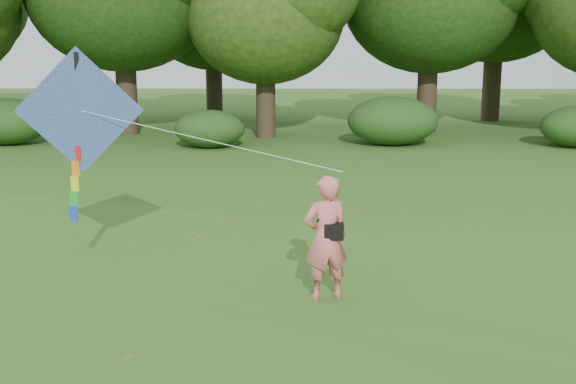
{
  "coord_description": "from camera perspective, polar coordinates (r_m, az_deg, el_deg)",
  "views": [
    {
      "loc": [
        -0.64,
        -9.94,
        4.05
      ],
      "look_at": [
        -0.82,
        2.0,
        1.5
      ],
      "focal_mm": 45.0,
      "sensor_mm": 36.0,
      "label": 1
    }
  ],
  "objects": [
    {
      "name": "crossbody_bag",
      "position": [
        11.25,
        3.62,
        -3.05
      ],
      "size": [
        0.43,
        0.2,
        0.75
      ],
      "color": "black",
      "rests_on": "ground"
    },
    {
      "name": "bystander_left",
      "position": [
        28.49,
        -15.52,
        5.34
      ],
      "size": [
        1.16,
        1.14,
        1.89
      ],
      "primitive_type": "imported",
      "rotation": [
        0.0,
        0.0,
        0.72
      ],
      "color": "#262632",
      "rests_on": "ground"
    },
    {
      "name": "tree_line",
      "position": [
        32.94,
        5.02,
        14.7
      ],
      "size": [
        54.7,
        15.3,
        9.48
      ],
      "color": "#3A2D1E",
      "rests_on": "ground"
    },
    {
      "name": "shrub_band",
      "position": [
        27.73,
        0.67,
        5.43
      ],
      "size": [
        39.15,
        3.22,
        1.88
      ],
      "color": "#264919",
      "rests_on": "ground"
    },
    {
      "name": "ground",
      "position": [
        10.76,
        4.26,
        -10.1
      ],
      "size": [
        100.0,
        100.0,
        0.0
      ],
      "primitive_type": "plane",
      "color": "#265114",
      "rests_on": "ground"
    },
    {
      "name": "fallen_leaves",
      "position": [
        12.36,
        2.12,
        -7.06
      ],
      "size": [
        8.79,
        11.62,
        0.01
      ],
      "color": "brown",
      "rests_on": "ground"
    },
    {
      "name": "flying_kite",
      "position": [
        12.48,
        -16.1,
        5.95
      ],
      "size": [
        5.35,
        1.22,
        2.94
      ],
      "color": "#232D9B",
      "rests_on": "ground"
    },
    {
      "name": "man_kite_flyer",
      "position": [
        11.3,
        3.01,
        -3.65
      ],
      "size": [
        0.84,
        0.68,
        1.99
      ],
      "primitive_type": "imported",
      "rotation": [
        0.0,
        0.0,
        3.46
      ],
      "color": "#DE6C68",
      "rests_on": "ground"
    }
  ]
}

